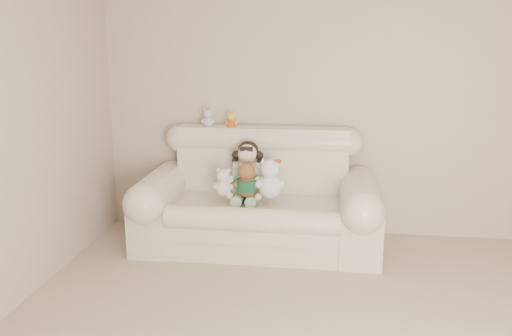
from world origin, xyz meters
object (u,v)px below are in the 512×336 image
at_px(cream_teddy, 224,179).
at_px(seated_child, 247,170).
at_px(sofa, 258,192).
at_px(white_cat, 270,174).
at_px(brown_teddy, 247,176).

bearing_deg(cream_teddy, seated_child, 28.14).
bearing_deg(sofa, white_cat, -42.98).
distance_m(sofa, white_cat, 0.25).
bearing_deg(seated_child, brown_teddy, -85.69).
relative_size(seated_child, white_cat, 1.31).
height_order(brown_teddy, cream_teddy, brown_teddy).
bearing_deg(white_cat, sofa, 149.22).
distance_m(brown_teddy, white_cat, 0.20).
xyz_separation_m(white_cat, cream_teddy, (-0.40, 0.01, -0.06)).
height_order(sofa, white_cat, sofa).
xyz_separation_m(brown_teddy, cream_teddy, (-0.20, 0.01, -0.04)).
relative_size(seated_child, brown_teddy, 1.48).
distance_m(seated_child, cream_teddy, 0.26).
distance_m(seated_child, white_cat, 0.30).
height_order(brown_teddy, white_cat, white_cat).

